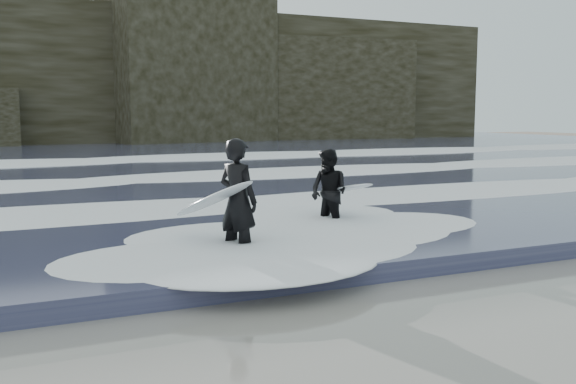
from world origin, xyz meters
name	(u,v)px	position (x,y,z in m)	size (l,w,h in m)	color
ground	(521,364)	(0.00, 0.00, 0.00)	(120.00, 120.00, 0.00)	#846754
sea	(94,158)	(0.00, 29.00, 0.15)	(90.00, 52.00, 0.30)	#333654
headland	(59,78)	(0.00, 46.00, 5.00)	(70.00, 9.00, 10.00)	black
foam_near	(221,203)	(0.00, 9.00, 0.40)	(60.00, 3.20, 0.20)	white
foam_mid	(151,175)	(0.00, 16.00, 0.42)	(60.00, 4.00, 0.24)	white
foam_far	(107,157)	(0.00, 25.00, 0.45)	(60.00, 4.80, 0.30)	white
surfer_left	(235,201)	(-1.06, 5.12, 1.00)	(1.35, 1.87, 2.00)	black
surfer_right	(331,192)	(1.43, 6.52, 0.86)	(1.16, 1.87, 1.70)	black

